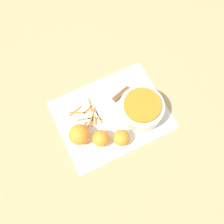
{
  "coord_description": "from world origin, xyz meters",
  "views": [
    {
      "loc": [
        0.17,
        0.35,
        1.05
      ],
      "look_at": [
        0.0,
        0.0,
        0.04
      ],
      "focal_mm": 42.0,
      "sensor_mm": 36.0,
      "label": 1
    }
  ],
  "objects_px": {
    "knife": "(116,98)",
    "orange_left": "(101,138)",
    "orange_right": "(79,135)",
    "bowl_speckled": "(141,108)",
    "orange_back": "(121,138)"
  },
  "relations": [
    {
      "from": "orange_left",
      "to": "bowl_speckled",
      "type": "bearing_deg",
      "value": -169.24
    },
    {
      "from": "knife",
      "to": "orange_back",
      "type": "height_order",
      "value": "orange_back"
    },
    {
      "from": "orange_back",
      "to": "orange_right",
      "type": "bearing_deg",
      "value": -29.93
    },
    {
      "from": "orange_right",
      "to": "orange_left",
      "type": "bearing_deg",
      "value": 144.82
    },
    {
      "from": "bowl_speckled",
      "to": "orange_right",
      "type": "height_order",
      "value": "same"
    },
    {
      "from": "knife",
      "to": "orange_left",
      "type": "distance_m",
      "value": 0.2
    },
    {
      "from": "orange_left",
      "to": "orange_right",
      "type": "height_order",
      "value": "orange_right"
    },
    {
      "from": "bowl_speckled",
      "to": "orange_left",
      "type": "distance_m",
      "value": 0.21
    },
    {
      "from": "knife",
      "to": "orange_right",
      "type": "height_order",
      "value": "orange_right"
    },
    {
      "from": "orange_left",
      "to": "orange_back",
      "type": "relative_size",
      "value": 1.02
    },
    {
      "from": "orange_left",
      "to": "orange_back",
      "type": "xyz_separation_m",
      "value": [
        -0.08,
        0.03,
        -0.0
      ]
    },
    {
      "from": "orange_right",
      "to": "orange_back",
      "type": "relative_size",
      "value": 1.25
    },
    {
      "from": "knife",
      "to": "orange_right",
      "type": "bearing_deg",
      "value": 8.07
    },
    {
      "from": "bowl_speckled",
      "to": "orange_back",
      "type": "relative_size",
      "value": 2.75
    },
    {
      "from": "orange_right",
      "to": "bowl_speckled",
      "type": "bearing_deg",
      "value": 177.76
    }
  ]
}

